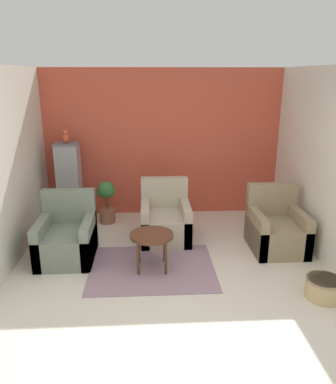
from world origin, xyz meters
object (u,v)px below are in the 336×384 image
(armchair_left, at_px, (67,239))
(potted_plant, at_px, (107,199))
(wicker_basket, at_px, (324,288))
(birdcage, at_px, (70,186))
(armchair_right, at_px, (276,230))
(coffee_table, at_px, (152,238))
(armchair_middle, at_px, (165,221))
(parrot, at_px, (66,137))

(armchair_left, distance_m, potted_plant, 1.37)
(wicker_basket, bearing_deg, armchair_left, 159.46)
(wicker_basket, bearing_deg, birdcage, 142.59)
(armchair_right, relative_size, potted_plant, 1.24)
(coffee_table, xyz_separation_m, armchair_right, (1.82, 0.52, -0.15))
(coffee_table, xyz_separation_m, wicker_basket, (1.95, -0.79, -0.31))
(armchair_left, height_order, armchair_right, same)
(armchair_left, relative_size, birdcage, 0.65)
(armchair_right, distance_m, armchair_middle, 1.66)
(parrot, bearing_deg, potted_plant, -6.36)
(armchair_right, height_order, wicker_basket, armchair_right)
(parrot, distance_m, potted_plant, 1.24)
(armchair_right, relative_size, armchair_middle, 1.00)
(potted_plant, xyz_separation_m, wicker_basket, (2.70, -2.47, -0.28))
(armchair_middle, xyz_separation_m, birdcage, (-1.59, 0.79, 0.36))
(parrot, bearing_deg, armchair_middle, -26.46)
(armchair_middle, height_order, parrot, parrot)
(armchair_middle, xyz_separation_m, parrot, (-1.59, 0.79, 1.20))
(armchair_right, bearing_deg, parrot, 158.95)
(armchair_left, relative_size, armchair_middle, 1.00)
(coffee_table, bearing_deg, parrot, 128.06)
(armchair_right, relative_size, parrot, 3.88)
(armchair_left, xyz_separation_m, birdcage, (-0.20, 1.37, 0.36))
(armchair_right, distance_m, wicker_basket, 1.33)
(armchair_middle, distance_m, birdcage, 1.81)
(parrot, distance_m, wicker_basket, 4.39)
(coffee_table, distance_m, birdcage, 2.22)
(birdcage, bearing_deg, armchair_middle, -26.41)
(coffee_table, distance_m, potted_plant, 1.84)
(armchair_left, bearing_deg, armchair_right, 2.73)
(potted_plant, bearing_deg, coffee_table, -65.86)
(birdcage, height_order, wicker_basket, birdcage)
(armchair_right, bearing_deg, armchair_middle, 164.75)
(wicker_basket, bearing_deg, coffee_table, 157.86)
(armchair_left, xyz_separation_m, parrot, (-0.20, 1.37, 1.20))
(armchair_middle, bearing_deg, coffee_table, -103.13)
(potted_plant, bearing_deg, armchair_left, -107.78)
(armchair_right, bearing_deg, wicker_basket, -84.52)
(armchair_middle, xyz_separation_m, potted_plant, (-0.97, 0.72, 0.13))
(coffee_table, relative_size, potted_plant, 0.77)
(birdcage, relative_size, potted_plant, 1.89)
(coffee_table, xyz_separation_m, potted_plant, (-0.75, 1.68, -0.02))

